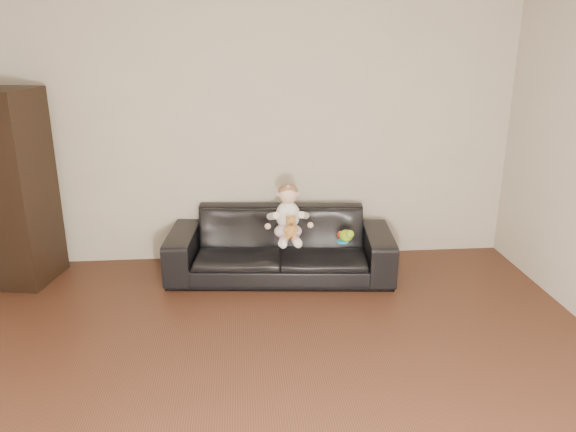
{
  "coord_description": "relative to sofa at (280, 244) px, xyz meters",
  "views": [
    {
      "loc": [
        -0.24,
        -2.76,
        2.25
      ],
      "look_at": [
        0.19,
        2.15,
        0.63
      ],
      "focal_mm": 35.0,
      "sensor_mm": 36.0,
      "label": 1
    }
  ],
  "objects": [
    {
      "name": "floor",
      "position": [
        -0.12,
        -2.25,
        -0.31
      ],
      "size": [
        5.5,
        5.5,
        0.0
      ],
      "primitive_type": "plane",
      "color": "#472719",
      "rests_on": "ground"
    },
    {
      "name": "toy_rattle",
      "position": [
        0.55,
        -0.14,
        0.13
      ],
      "size": [
        0.08,
        0.08,
        0.06
      ],
      "primitive_type": "sphere",
      "rotation": [
        0.0,
        0.0,
        -0.34
      ],
      "color": "red",
      "rests_on": "sofa"
    },
    {
      "name": "toy_green",
      "position": [
        0.59,
        -0.22,
        0.15
      ],
      "size": [
        0.18,
        0.19,
        0.1
      ],
      "primitive_type": "ellipsoid",
      "rotation": [
        0.0,
        0.0,
        -0.41
      ],
      "color": "#91CE18",
      "rests_on": "sofa"
    },
    {
      "name": "sofa",
      "position": [
        0.0,
        0.0,
        0.0
      ],
      "size": [
        2.19,
        1.03,
        0.62
      ],
      "primitive_type": "imported",
      "rotation": [
        0.0,
        0.0,
        -0.09
      ],
      "color": "black",
      "rests_on": "floor"
    },
    {
      "name": "toy_blue_disc",
      "position": [
        0.56,
        -0.25,
        0.11
      ],
      "size": [
        0.14,
        0.14,
        0.02
      ],
      "primitive_type": "cylinder",
      "rotation": [
        0.0,
        0.0,
        0.41
      ],
      "color": "#1B98DD",
      "rests_on": "sofa"
    },
    {
      "name": "wall_back",
      "position": [
        -0.12,
        0.5,
        0.99
      ],
      "size": [
        5.0,
        0.0,
        5.0
      ],
      "primitive_type": "plane",
      "rotation": [
        1.57,
        0.0,
        0.0
      ],
      "color": "#BDB39E",
      "rests_on": "ground"
    },
    {
      "name": "baby",
      "position": [
        0.07,
        -0.12,
        0.33
      ],
      "size": [
        0.35,
        0.44,
        0.52
      ],
      "rotation": [
        0.0,
        0.0,
        -0.04
      ],
      "color": "white",
      "rests_on": "sofa"
    },
    {
      "name": "shelf_item",
      "position": [
        -2.36,
        0.1,
        0.98
      ],
      "size": [
        0.22,
        0.28,
        0.28
      ],
      "primitive_type": "cube",
      "rotation": [
        0.0,
        0.0,
        -0.19
      ],
      "color": "silver",
      "rests_on": "cabinet"
    },
    {
      "name": "cabinet",
      "position": [
        -2.38,
        0.1,
        0.58
      ],
      "size": [
        0.56,
        0.69,
        1.78
      ],
      "primitive_type": "cube",
      "rotation": [
        0.0,
        0.0,
        -0.19
      ],
      "color": "black",
      "rests_on": "floor"
    },
    {
      "name": "teddy_bear",
      "position": [
        0.08,
        -0.27,
        0.27
      ],
      "size": [
        0.13,
        0.13,
        0.21
      ],
      "rotation": [
        0.0,
        0.0,
        -0.22
      ],
      "color": "#AC7131",
      "rests_on": "sofa"
    }
  ]
}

